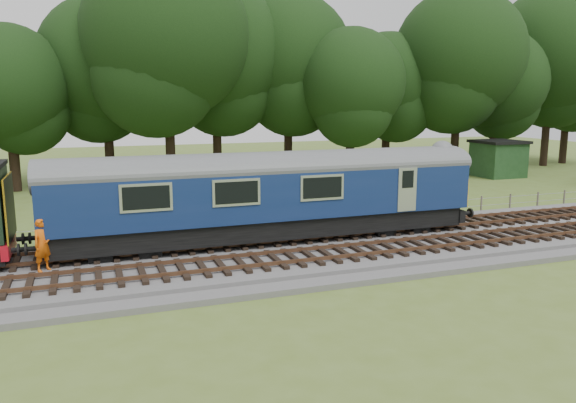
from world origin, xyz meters
name	(u,v)px	position (x,y,z in m)	size (l,w,h in m)	color
ground	(357,249)	(0.00, 0.00, 0.00)	(120.00, 120.00, 0.00)	#546926
ballast	(357,245)	(0.00, 0.00, 0.17)	(70.00, 7.00, 0.35)	#4C4C4F
track_north	(343,233)	(0.00, 1.40, 0.42)	(67.20, 2.40, 0.21)	black
track_south	(376,249)	(0.00, -1.60, 0.42)	(67.20, 2.40, 0.21)	black
fence	(316,227)	(0.00, 4.50, 0.00)	(64.00, 0.12, 1.00)	#6B6054
tree_line	(230,181)	(0.00, 22.00, 0.00)	(70.00, 8.00, 18.00)	black
dmu_railcar	(270,189)	(-3.46, 1.40, 2.61)	(18.05, 2.86, 3.88)	black
worker	(43,245)	(-12.26, 0.05, 1.30)	(0.69, 0.45, 1.89)	#E3590B
shed	(498,158)	(21.50, 16.79, 1.52)	(3.72, 3.72, 3.00)	#193819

